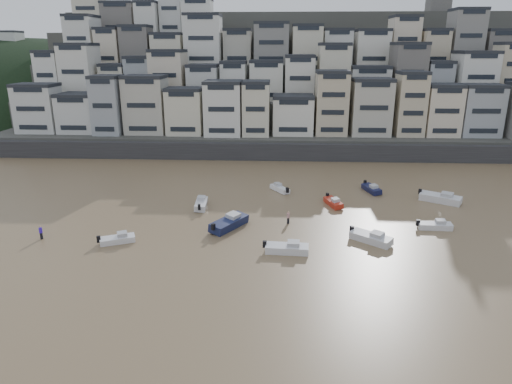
# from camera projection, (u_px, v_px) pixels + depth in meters

# --- Properties ---
(ground) EXTENTS (400.00, 400.00, 0.00)m
(ground) POSITION_uv_depth(u_px,v_px,m) (162.00, 366.00, 33.74)
(ground) COLOR olive
(ground) RESTS_ON ground
(harbor_wall) EXTENTS (140.00, 3.00, 3.50)m
(harbor_wall) POSITION_uv_depth(u_px,v_px,m) (286.00, 151.00, 94.54)
(harbor_wall) COLOR #38383A
(harbor_wall) RESTS_ON ground
(hillside) EXTENTS (141.04, 66.00, 50.00)m
(hillside) POSITION_uv_depth(u_px,v_px,m) (302.00, 81.00, 128.77)
(hillside) COLOR #4C4C47
(hillside) RESTS_ON ground
(boat_a) EXTENTS (5.50, 2.09, 1.47)m
(boat_a) POSITION_uv_depth(u_px,v_px,m) (287.00, 247.00, 51.92)
(boat_a) COLOR silver
(boat_a) RESTS_ON ground
(boat_b) EXTENTS (5.49, 4.98, 1.53)m
(boat_b) POSITION_uv_depth(u_px,v_px,m) (371.00, 236.00, 54.71)
(boat_b) COLOR silver
(boat_b) RESTS_ON ground
(boat_c) EXTENTS (5.39, 6.88, 1.83)m
(boat_c) POSITION_uv_depth(u_px,v_px,m) (229.00, 221.00, 59.03)
(boat_c) COLOR #151D43
(boat_c) RESTS_ON ground
(boat_d) EXTENTS (4.69, 1.67, 1.27)m
(boat_d) POSITION_uv_depth(u_px,v_px,m) (435.00, 224.00, 58.73)
(boat_d) COLOR silver
(boat_d) RESTS_ON ground
(boat_e) EXTENTS (2.91, 4.94, 1.28)m
(boat_e) POSITION_uv_depth(u_px,v_px,m) (333.00, 201.00, 67.43)
(boat_e) COLOR #B42716
(boat_e) RESTS_ON ground
(boat_f) EXTENTS (2.11, 5.47, 1.46)m
(boat_f) POSITION_uv_depth(u_px,v_px,m) (201.00, 202.00, 66.69)
(boat_f) COLOR silver
(boat_f) RESTS_ON ground
(boat_g) EXTENTS (6.62, 5.24, 1.77)m
(boat_g) POSITION_uv_depth(u_px,v_px,m) (441.00, 197.00, 68.76)
(boat_g) COLOR silver
(boat_g) RESTS_ON ground
(boat_h) EXTENTS (3.71, 4.59, 1.23)m
(boat_h) POSITION_uv_depth(u_px,v_px,m) (280.00, 188.00, 74.10)
(boat_h) COLOR white
(boat_h) RESTS_ON ground
(boat_i) EXTENTS (2.97, 5.21, 1.35)m
(boat_i) POSITION_uv_depth(u_px,v_px,m) (372.00, 188.00, 73.75)
(boat_i) COLOR #12163A
(boat_i) RESTS_ON ground
(boat_j) EXTENTS (4.68, 3.12, 1.22)m
(boat_j) POSITION_uv_depth(u_px,v_px,m) (117.00, 238.00, 54.58)
(boat_j) COLOR white
(boat_j) RESTS_ON ground
(person_blue) EXTENTS (0.44, 0.44, 1.74)m
(person_blue) POSITION_uv_depth(u_px,v_px,m) (41.00, 232.00, 55.65)
(person_blue) COLOR #3F1CD6
(person_blue) RESTS_ON ground
(person_pink) EXTENTS (0.44, 0.44, 1.74)m
(person_pink) POSITION_uv_depth(u_px,v_px,m) (288.00, 217.00, 60.51)
(person_pink) COLOR tan
(person_pink) RESTS_ON ground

